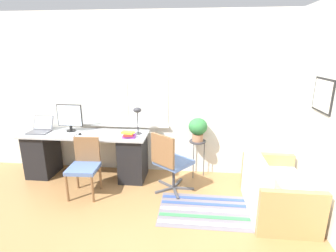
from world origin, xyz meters
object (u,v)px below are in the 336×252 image
couch_loveseat (274,192)px  plant_stand (197,145)px  keyboard (64,134)px  mouse (80,134)px  book_stack (129,135)px  desk_chair_wooden (84,165)px  desk_lamp (137,113)px  monitor (70,117)px  office_chair_swivel (170,161)px  laptop (40,129)px  potted_plant (198,128)px

couch_loveseat → plant_stand: couch_loveseat is taller
keyboard → mouse: bearing=6.1°
book_stack → plant_stand: bearing=17.8°
couch_loveseat → plant_stand: (-1.03, 0.92, 0.29)m
desk_chair_wooden → desk_lamp: bearing=38.7°
desk_lamp → desk_chair_wooden: desk_lamp is taller
book_stack → couch_loveseat: (2.11, -0.57, -0.55)m
monitor → office_chair_swivel: monitor is taller
laptop → book_stack: 1.55m
book_stack → office_chair_swivel: size_ratio=0.23×
desk_chair_wooden → potted_plant: potted_plant is taller
monitor → plant_stand: 2.18m
book_stack → couch_loveseat: size_ratio=0.18×
desk_lamp → office_chair_swivel: 0.94m
office_chair_swivel → desk_lamp: bearing=1.6°
monitor → potted_plant: (2.13, 0.11, -0.16)m
book_stack → office_chair_swivel: office_chair_swivel is taller
monitor → desk_chair_wooden: 0.96m
desk_chair_wooden → monitor: bearing=124.1°
couch_loveseat → potted_plant: potted_plant is taller
desk_lamp → plant_stand: desk_lamp is taller
book_stack → plant_stand: book_stack is taller
keyboard → mouse: mouse is taller
couch_loveseat → potted_plant: 1.50m
desk_lamp → couch_loveseat: desk_lamp is taller
monitor → mouse: (0.23, -0.18, -0.23)m
couch_loveseat → potted_plant: (-1.03, 0.92, 0.59)m
monitor → potted_plant: bearing=3.1°
keyboard → desk_chair_wooden: 0.72m
monitor → office_chair_swivel: size_ratio=0.49×
laptop → keyboard: size_ratio=0.92×
desk_lamp → potted_plant: size_ratio=1.14×
desk_chair_wooden → keyboard: bearing=136.8°
mouse → potted_plant: bearing=8.8°
laptop → monitor: 0.54m
office_chair_swivel → potted_plant: potted_plant is taller
plant_stand → potted_plant: potted_plant is taller
laptop → keyboard: (0.48, -0.13, -0.04)m
mouse → desk_lamp: bearing=9.6°
keyboard → couch_loveseat: bearing=-10.6°
laptop → desk_chair_wooden: laptop is taller
keyboard → potted_plant: potted_plant is taller
monitor → book_stack: size_ratio=2.10×
monitor → desk_chair_wooden: bearing=-53.3°
mouse → potted_plant: 1.92m
potted_plant → laptop: bearing=-175.8°
couch_loveseat → desk_lamp: bearing=68.7°
office_chair_swivel → potted_plant: size_ratio=2.41×
laptop → desk_chair_wooden: size_ratio=0.41×
mouse → desk_chair_wooden: size_ratio=0.08×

